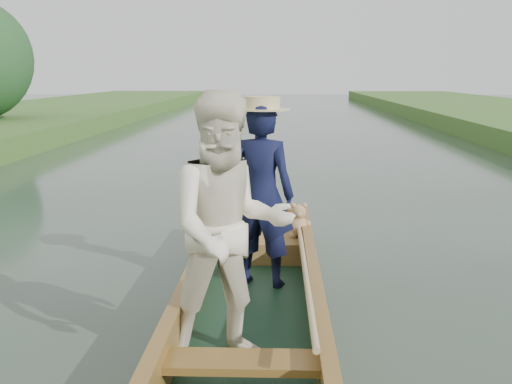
{
  "coord_description": "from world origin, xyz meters",
  "views": [
    {
      "loc": [
        0.22,
        -5.25,
        2.03
      ],
      "look_at": [
        0.0,
        0.6,
        0.95
      ],
      "focal_mm": 45.0,
      "sensor_mm": 36.0,
      "label": 1
    }
  ],
  "objects": [
    {
      "name": "ground",
      "position": [
        0.0,
        0.0,
        0.0
      ],
      "size": [
        120.0,
        120.0,
        0.0
      ],
      "primitive_type": "plane",
      "color": "#283D30",
      "rests_on": "ground"
    },
    {
      "name": "punt",
      "position": [
        -0.03,
        -0.28,
        0.68
      ],
      "size": [
        1.21,
        5.0,
        1.93
      ],
      "color": "#13321E",
      "rests_on": "ground"
    }
  ]
}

